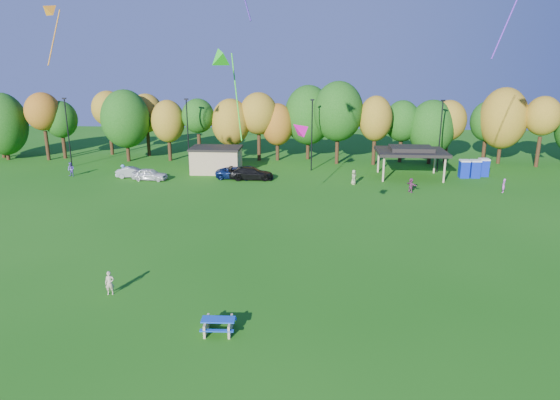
# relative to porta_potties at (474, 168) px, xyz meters

# --- Properties ---
(ground) EXTENTS (160.00, 160.00, 0.00)m
(ground) POSITION_rel_porta_potties_xyz_m (-21.85, -37.63, -1.10)
(ground) COLOR #19600F
(ground) RESTS_ON ground
(tree_line) EXTENTS (93.57, 10.55, 11.15)m
(tree_line) POSITION_rel_porta_potties_xyz_m (-22.87, 7.88, 4.82)
(tree_line) COLOR black
(tree_line) RESTS_ON ground
(lamp_posts) EXTENTS (64.50, 0.25, 9.09)m
(lamp_posts) POSITION_rel_porta_potties_xyz_m (-19.85, 2.37, 3.80)
(lamp_posts) COLOR black
(lamp_posts) RESTS_ON ground
(utility_building) EXTENTS (6.30, 4.30, 3.25)m
(utility_building) POSITION_rel_porta_potties_xyz_m (-31.85, 0.37, 0.54)
(utility_building) COLOR tan
(utility_building) RESTS_ON ground
(pavilion) EXTENTS (8.20, 6.20, 3.77)m
(pavilion) POSITION_rel_porta_potties_xyz_m (-7.85, -0.63, 2.13)
(pavilion) COLOR tan
(pavilion) RESTS_ON ground
(porta_potties) EXTENTS (3.75, 2.12, 2.18)m
(porta_potties) POSITION_rel_porta_potties_xyz_m (0.00, 0.00, 0.00)
(porta_potties) COLOR #0D23AE
(porta_potties) RESTS_ON ground
(picnic_table) EXTENTS (1.83, 1.53, 0.77)m
(picnic_table) POSITION_rel_porta_potties_xyz_m (-24.39, -37.60, -0.65)
(picnic_table) COLOR tan
(picnic_table) RESTS_ON ground
(kite_flyer) EXTENTS (0.61, 0.47, 1.50)m
(kite_flyer) POSITION_rel_porta_potties_xyz_m (-31.87, -33.72, -0.35)
(kite_flyer) COLOR #CAB097
(kite_flyer) RESTS_ON ground
(car_a) EXTENTS (4.25, 1.93, 1.41)m
(car_a) POSITION_rel_porta_potties_xyz_m (-38.98, -4.35, -0.39)
(car_a) COLOR silver
(car_a) RESTS_ON ground
(car_b) EXTENTS (4.02, 2.05, 1.26)m
(car_b) POSITION_rel_porta_potties_xyz_m (-41.54, -3.09, -0.47)
(car_b) COLOR #A6A7AC
(car_b) RESTS_ON ground
(car_c) EXTENTS (5.05, 2.52, 1.37)m
(car_c) POSITION_rel_porta_potties_xyz_m (-28.81, -2.79, -0.41)
(car_c) COLOR navy
(car_c) RESTS_ON ground
(car_d) EXTENTS (5.41, 2.43, 1.54)m
(car_d) POSITION_rel_porta_potties_xyz_m (-26.97, -3.15, -0.33)
(car_d) COLOR black
(car_d) RESTS_ON ground
(far_person_0) EXTENTS (1.02, 0.90, 1.75)m
(far_person_0) POSITION_rel_porta_potties_xyz_m (-49.25, -3.05, -0.22)
(far_person_0) COLOR #5C4EAB
(far_person_0) RESTS_ON ground
(far_person_1) EXTENTS (1.20, 1.46, 1.57)m
(far_person_1) POSITION_rel_porta_potties_xyz_m (-8.98, -7.81, -0.31)
(far_person_1) COLOR #823666
(far_person_1) RESTS_ON ground
(far_person_2) EXTENTS (0.86, 1.13, 1.54)m
(far_person_2) POSITION_rel_porta_potties_xyz_m (-42.76, -2.91, -0.33)
(far_person_2) COLOR #527AB6
(far_person_2) RESTS_ON ground
(far_person_3) EXTENTS (0.60, 0.67, 1.54)m
(far_person_3) POSITION_rel_porta_potties_xyz_m (0.98, -7.23, -0.33)
(far_person_3) COLOR #BD59BB
(far_person_3) RESTS_ON ground
(far_person_4) EXTENTS (0.88, 0.99, 1.70)m
(far_person_4) POSITION_rel_porta_potties_xyz_m (-14.91, -4.73, -0.25)
(far_person_4) COLOR #999C6B
(far_person_4) RESTS_ON ground
(kite_2) EXTENTS (2.54, 4.33, 7.49)m
(kite_2) POSITION_rel_porta_potties_xyz_m (-26.48, -23.41, 13.11)
(kite_2) COLOR #25D41C
(kite_3) EXTENTS (2.19, 3.05, 5.40)m
(kite_3) POSITION_rel_porta_potties_xyz_m (-41.66, -17.85, 16.83)
(kite_3) COLOR orange
(kite_8) EXTENTS (1.64, 1.49, 1.35)m
(kite_8) POSITION_rel_porta_potties_xyz_m (-20.48, -30.72, 8.83)
(kite_8) COLOR #E60C92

